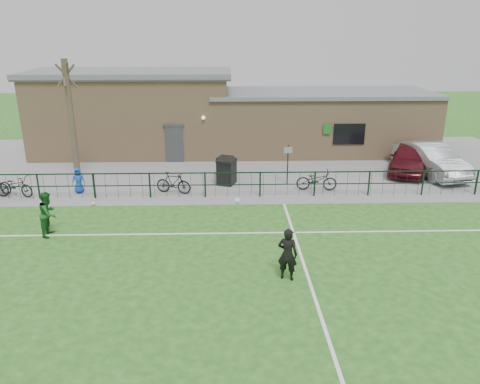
{
  "coord_description": "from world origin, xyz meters",
  "views": [
    {
      "loc": [
        -0.48,
        -12.15,
        7.34
      ],
      "look_at": [
        0.0,
        5.0,
        1.3
      ],
      "focal_mm": 35.0,
      "sensor_mm": 36.0,
      "label": 1
    }
  ],
  "objects_px": {
    "spectator_child": "(78,181)",
    "bare_tree": "(72,123)",
    "wheelie_bin_left": "(225,168)",
    "bicycle_c": "(16,186)",
    "ball_ground": "(93,204)",
    "bicycle_d": "(173,183)",
    "car_maroon": "(409,158)",
    "sign_post": "(288,165)",
    "bicycle_e": "(317,180)",
    "wheelie_bin_right": "(227,172)",
    "car_silver": "(431,159)",
    "outfield_player": "(48,214)"
  },
  "relations": [
    {
      "from": "bare_tree",
      "to": "bicycle_e",
      "type": "distance_m",
      "value": 12.12
    },
    {
      "from": "sign_post",
      "to": "bicycle_e",
      "type": "relative_size",
      "value": 1.05
    },
    {
      "from": "bicycle_d",
      "to": "ball_ground",
      "type": "distance_m",
      "value": 3.69
    },
    {
      "from": "sign_post",
      "to": "bicycle_c",
      "type": "xyz_separation_m",
      "value": [
        -12.64,
        -1.29,
        -0.51
      ]
    },
    {
      "from": "bare_tree",
      "to": "car_maroon",
      "type": "xyz_separation_m",
      "value": [
        17.18,
        1.11,
        -2.21
      ]
    },
    {
      "from": "car_silver",
      "to": "bicycle_c",
      "type": "bearing_deg",
      "value": 175.99
    },
    {
      "from": "wheelie_bin_left",
      "to": "bicycle_c",
      "type": "distance_m",
      "value": 9.94
    },
    {
      "from": "bare_tree",
      "to": "spectator_child",
      "type": "bearing_deg",
      "value": -71.99
    },
    {
      "from": "bare_tree",
      "to": "bicycle_d",
      "type": "xyz_separation_m",
      "value": [
        5.0,
        -1.93,
        -2.47
      ]
    },
    {
      "from": "bare_tree",
      "to": "car_maroon",
      "type": "distance_m",
      "value": 17.36
    },
    {
      "from": "car_maroon",
      "to": "sign_post",
      "type": "bearing_deg",
      "value": -139.6
    },
    {
      "from": "bicycle_d",
      "to": "bicycle_e",
      "type": "xyz_separation_m",
      "value": [
        6.75,
        0.25,
        -0.01
      ]
    },
    {
      "from": "car_silver",
      "to": "bicycle_d",
      "type": "height_order",
      "value": "car_silver"
    },
    {
      "from": "bicycle_e",
      "to": "outfield_player",
      "type": "bearing_deg",
      "value": 119.06
    },
    {
      "from": "bicycle_c",
      "to": "spectator_child",
      "type": "distance_m",
      "value": 2.78
    },
    {
      "from": "ball_ground",
      "to": "bare_tree",
      "type": "bearing_deg",
      "value": 115.7
    },
    {
      "from": "wheelie_bin_right",
      "to": "bicycle_d",
      "type": "bearing_deg",
      "value": -132.29
    },
    {
      "from": "sign_post",
      "to": "car_silver",
      "type": "xyz_separation_m",
      "value": [
        7.71,
        1.5,
        -0.18
      ]
    },
    {
      "from": "car_silver",
      "to": "bicycle_e",
      "type": "distance_m",
      "value": 6.86
    },
    {
      "from": "bicycle_e",
      "to": "ball_ground",
      "type": "bearing_deg",
      "value": 105.47
    },
    {
      "from": "spectator_child",
      "to": "outfield_player",
      "type": "relative_size",
      "value": 0.72
    },
    {
      "from": "car_maroon",
      "to": "outfield_player",
      "type": "xyz_separation_m",
      "value": [
        -16.31,
        -7.52,
        0.06
      ]
    },
    {
      "from": "wheelie_bin_left",
      "to": "car_silver",
      "type": "distance_m",
      "value": 10.76
    },
    {
      "from": "wheelie_bin_right",
      "to": "sign_post",
      "type": "distance_m",
      "value": 3.02
    },
    {
      "from": "wheelie_bin_left",
      "to": "outfield_player",
      "type": "bearing_deg",
      "value": -112.04
    },
    {
      "from": "sign_post",
      "to": "bicycle_c",
      "type": "bearing_deg",
      "value": -174.18
    },
    {
      "from": "car_maroon",
      "to": "spectator_child",
      "type": "height_order",
      "value": "car_maroon"
    },
    {
      "from": "bare_tree",
      "to": "spectator_child",
      "type": "height_order",
      "value": "bare_tree"
    },
    {
      "from": "outfield_player",
      "to": "wheelie_bin_right",
      "type": "bearing_deg",
      "value": -44.66
    },
    {
      "from": "sign_post",
      "to": "outfield_player",
      "type": "distance_m",
      "value": 11.11
    },
    {
      "from": "wheelie_bin_left",
      "to": "car_maroon",
      "type": "xyz_separation_m",
      "value": [
        9.77,
        0.62,
        0.26
      ]
    },
    {
      "from": "wheelie_bin_right",
      "to": "bare_tree",
      "type": "bearing_deg",
      "value": -164.99
    },
    {
      "from": "wheelie_bin_left",
      "to": "bicycle_c",
      "type": "bearing_deg",
      "value": -143.49
    },
    {
      "from": "car_silver",
      "to": "bicycle_e",
      "type": "relative_size",
      "value": 2.6
    },
    {
      "from": "spectator_child",
      "to": "bare_tree",
      "type": "bearing_deg",
      "value": 98.73
    },
    {
      "from": "car_silver",
      "to": "spectator_child",
      "type": "height_order",
      "value": "car_silver"
    },
    {
      "from": "wheelie_bin_left",
      "to": "spectator_child",
      "type": "distance_m",
      "value": 7.2
    },
    {
      "from": "bare_tree",
      "to": "bicycle_d",
      "type": "height_order",
      "value": "bare_tree"
    },
    {
      "from": "bare_tree",
      "to": "bicycle_e",
      "type": "relative_size",
      "value": 3.15
    },
    {
      "from": "sign_post",
      "to": "outfield_player",
      "type": "xyz_separation_m",
      "value": [
        -9.59,
        -5.61,
        -0.18
      ]
    },
    {
      "from": "car_maroon",
      "to": "car_silver",
      "type": "bearing_deg",
      "value": 1.44
    },
    {
      "from": "car_maroon",
      "to": "bicycle_e",
      "type": "xyz_separation_m",
      "value": [
        -5.44,
        -2.79,
        -0.26
      ]
    },
    {
      "from": "wheelie_bin_left",
      "to": "car_silver",
      "type": "relative_size",
      "value": 0.2
    },
    {
      "from": "car_silver",
      "to": "bicycle_e",
      "type": "height_order",
      "value": "car_silver"
    },
    {
      "from": "bicycle_e",
      "to": "bicycle_d",
      "type": "bearing_deg",
      "value": 97.64
    },
    {
      "from": "bare_tree",
      "to": "spectator_child",
      "type": "distance_m",
      "value": 3.01
    },
    {
      "from": "bare_tree",
      "to": "car_silver",
      "type": "relative_size",
      "value": 1.21
    },
    {
      "from": "spectator_child",
      "to": "wheelie_bin_right",
      "type": "bearing_deg",
      "value": 0.16
    },
    {
      "from": "wheelie_bin_left",
      "to": "bicycle_e",
      "type": "height_order",
      "value": "same"
    },
    {
      "from": "car_silver",
      "to": "ball_ground",
      "type": "bearing_deg",
      "value": -177.74
    }
  ]
}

